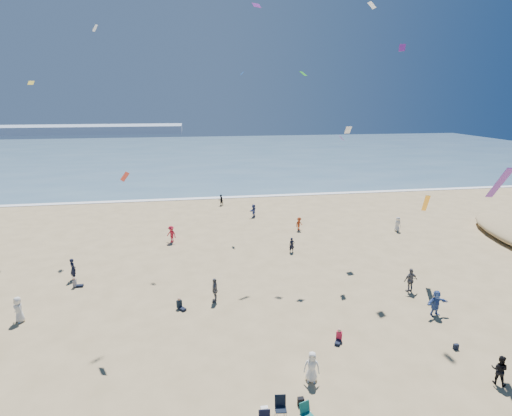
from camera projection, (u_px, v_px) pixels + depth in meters
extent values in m
cube|color=#476B84|center=(196.00, 154.00, 106.73)|extent=(220.00, 100.00, 0.06)
cube|color=white|center=(203.00, 198.00, 59.14)|extent=(220.00, 1.20, 0.08)
cube|color=#7A8EA8|center=(50.00, 130.00, 168.39)|extent=(110.00, 20.00, 3.20)
imported|color=black|center=(73.00, 269.00, 32.48)|extent=(0.76, 0.80, 1.84)
imported|color=black|center=(292.00, 245.00, 38.33)|extent=(0.57, 0.40, 1.46)
imported|color=silver|center=(19.00, 309.00, 26.34)|extent=(0.99, 1.02, 1.77)
imported|color=#A43817|center=(299.00, 224.00, 44.79)|extent=(1.11, 1.00, 1.50)
imported|color=slate|center=(411.00, 280.00, 30.40)|extent=(1.18, 0.63, 1.92)
imported|color=#354893|center=(254.00, 211.00, 49.91)|extent=(1.22, 1.49, 1.60)
imported|color=black|center=(500.00, 370.00, 20.59)|extent=(1.00, 1.00, 1.63)
imported|color=#3A59A0|center=(436.00, 303.00, 27.13)|extent=(1.74, 0.78, 1.81)
imported|color=silver|center=(398.00, 224.00, 44.43)|extent=(0.79, 0.94, 1.64)
imported|color=red|center=(171.00, 234.00, 40.99)|extent=(1.29, 1.23, 1.76)
imported|color=slate|center=(215.00, 290.00, 28.96)|extent=(0.62, 1.14, 1.84)
imported|color=white|center=(312.00, 367.00, 20.77)|extent=(0.96, 0.77, 1.70)
imported|color=black|center=(221.00, 200.00, 55.26)|extent=(0.93, 0.88, 1.52)
cube|color=white|center=(264.00, 411.00, 18.70)|extent=(0.35, 0.20, 0.40)
cube|color=black|center=(301.00, 401.00, 19.30)|extent=(0.30, 0.22, 0.38)
cube|color=black|center=(456.00, 347.00, 23.58)|extent=(0.28, 0.18, 0.34)
cube|color=white|center=(348.00, 130.00, 36.63)|extent=(0.65, 0.48, 0.65)
cube|color=white|center=(95.00, 28.00, 39.46)|extent=(0.52, 0.63, 0.63)
cube|color=#7D228F|center=(257.00, 5.00, 35.12)|extent=(0.90, 0.71, 0.39)
cube|color=#6F3099|center=(342.00, 138.00, 32.53)|extent=(0.48, 0.83, 0.37)
cube|color=white|center=(372.00, 5.00, 32.76)|extent=(0.51, 0.72, 0.49)
cube|color=blue|center=(242.00, 73.00, 43.85)|extent=(0.31, 0.69, 0.34)
cube|color=yellow|center=(31.00, 83.00, 38.00)|extent=(0.53, 0.48, 0.37)
cube|color=#7C2696|center=(402.00, 48.00, 37.62)|extent=(0.58, 0.53, 0.67)
cube|color=red|center=(125.00, 177.00, 24.10)|extent=(0.68, 0.85, 0.49)
cube|color=#24971F|center=(303.00, 74.00, 33.32)|extent=(0.70, 0.70, 0.38)
cube|color=#5D2595|center=(499.00, 184.00, 21.28)|extent=(0.35, 3.14, 2.21)
cube|color=#FFA11A|center=(426.00, 203.00, 31.14)|extent=(0.35, 2.64, 1.87)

